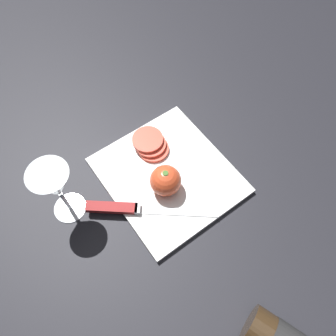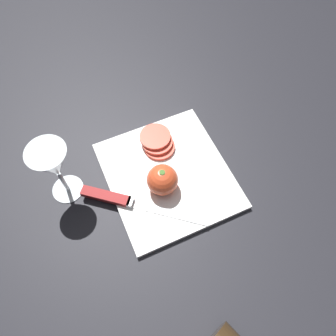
% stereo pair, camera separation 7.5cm
% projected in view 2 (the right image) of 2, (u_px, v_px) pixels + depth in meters
% --- Properties ---
extents(ground_plane, '(3.00, 3.00, 0.00)m').
position_uv_depth(ground_plane, '(178.00, 195.00, 0.76)').
color(ground_plane, black).
extents(cutting_board, '(0.30, 0.28, 0.01)m').
position_uv_depth(cutting_board, '(168.00, 175.00, 0.78)').
color(cutting_board, white).
rests_on(cutting_board, ground_plane).
extents(wine_glass, '(0.08, 0.08, 0.17)m').
position_uv_depth(wine_glass, '(53.00, 165.00, 0.67)').
color(wine_glass, silver).
rests_on(wine_glass, ground_plane).
extents(whole_tomato, '(0.07, 0.07, 0.07)m').
position_uv_depth(whole_tomato, '(162.00, 180.00, 0.73)').
color(whole_tomato, '#DB4C28').
rests_on(whole_tomato, cutting_board).
extents(knife, '(0.20, 0.24, 0.01)m').
position_uv_depth(knife, '(116.00, 199.00, 0.74)').
color(knife, silver).
rests_on(knife, cutting_board).
extents(tomato_slice_stack_near, '(0.10, 0.08, 0.03)m').
position_uv_depth(tomato_slice_stack_near, '(157.00, 142.00, 0.80)').
color(tomato_slice_stack_near, '#DB4C38').
rests_on(tomato_slice_stack_near, cutting_board).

